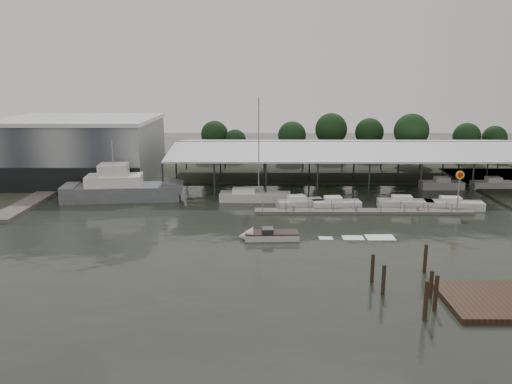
{
  "coord_description": "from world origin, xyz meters",
  "views": [
    {
      "loc": [
        1.47,
        -51.99,
        17.42
      ],
      "look_at": [
        1.14,
        11.09,
        2.5
      ],
      "focal_mm": 35.0,
      "sensor_mm": 36.0,
      "label": 1
    }
  ],
  "objects_px": {
    "shell_fuel_sign": "(459,183)",
    "grey_trawler": "(123,189)",
    "white_sailboat": "(254,196)",
    "speedboat_underway": "(267,236)"
  },
  "relations": [
    {
      "from": "white_sailboat",
      "to": "speedboat_underway",
      "type": "relative_size",
      "value": 0.84
    },
    {
      "from": "shell_fuel_sign",
      "to": "white_sailboat",
      "type": "height_order",
      "value": "white_sailboat"
    },
    {
      "from": "shell_fuel_sign",
      "to": "speedboat_underway",
      "type": "distance_m",
      "value": 27.03
    },
    {
      "from": "shell_fuel_sign",
      "to": "grey_trawler",
      "type": "height_order",
      "value": "grey_trawler"
    },
    {
      "from": "grey_trawler",
      "to": "white_sailboat",
      "type": "xyz_separation_m",
      "value": [
        18.65,
        -0.6,
        -0.92
      ]
    },
    {
      "from": "grey_trawler",
      "to": "white_sailboat",
      "type": "bearing_deg",
      "value": -7.85
    },
    {
      "from": "grey_trawler",
      "to": "speedboat_underway",
      "type": "relative_size",
      "value": 0.98
    },
    {
      "from": "white_sailboat",
      "to": "speedboat_underway",
      "type": "xyz_separation_m",
      "value": [
        1.56,
        -16.82,
        -0.27
      ]
    },
    {
      "from": "shell_fuel_sign",
      "to": "grey_trawler",
      "type": "xyz_separation_m",
      "value": [
        -44.84,
        6.87,
        -2.35
      ]
    },
    {
      "from": "shell_fuel_sign",
      "to": "speedboat_underway",
      "type": "height_order",
      "value": "shell_fuel_sign"
    }
  ]
}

